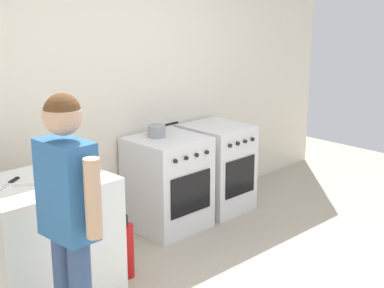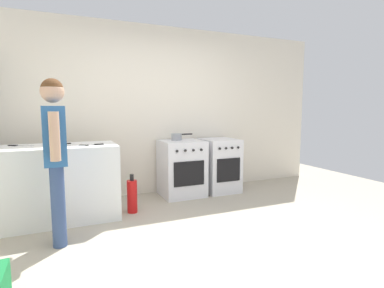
% 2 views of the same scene
% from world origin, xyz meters
% --- Properties ---
extents(back_wall, '(6.00, 0.10, 2.60)m').
position_xyz_m(back_wall, '(0.00, 1.95, 1.30)').
color(back_wall, silver).
rests_on(back_wall, ground).
extents(counter_unit, '(1.30, 0.70, 0.90)m').
position_xyz_m(counter_unit, '(-1.35, 1.20, 0.45)').
color(counter_unit, white).
rests_on(counter_unit, ground).
extents(oven_left, '(0.63, 0.62, 0.85)m').
position_xyz_m(oven_left, '(0.35, 1.58, 0.43)').
color(oven_left, silver).
rests_on(oven_left, ground).
extents(oven_right, '(0.54, 0.62, 0.85)m').
position_xyz_m(oven_right, '(1.01, 1.58, 0.43)').
color(oven_right, silver).
rests_on(oven_right, ground).
extents(pot, '(0.34, 0.16, 0.11)m').
position_xyz_m(pot, '(0.31, 1.66, 0.90)').
color(pot, gray).
rests_on(pot, oven_left).
extents(knife_bread, '(0.31, 0.21, 0.01)m').
position_xyz_m(knife_bread, '(-1.17, 1.13, 0.90)').
color(knife_bread, silver).
rests_on(knife_bread, counter_unit).
extents(knife_carving, '(0.33, 0.09, 0.01)m').
position_xyz_m(knife_carving, '(-1.00, 1.08, 0.90)').
color(knife_carving, silver).
rests_on(knife_carving, counter_unit).
extents(knife_utility, '(0.23, 0.16, 0.01)m').
position_xyz_m(knife_utility, '(-1.32, 1.29, 0.90)').
color(knife_utility, silver).
rests_on(knife_utility, counter_unit).
extents(person, '(0.22, 0.57, 1.62)m').
position_xyz_m(person, '(-1.37, 0.50, 0.96)').
color(person, '#384C7A').
rests_on(person, ground).
extents(fire_extinguisher, '(0.13, 0.13, 0.50)m').
position_xyz_m(fire_extinguisher, '(-0.52, 1.10, 0.22)').
color(fire_extinguisher, red).
rests_on(fire_extinguisher, ground).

